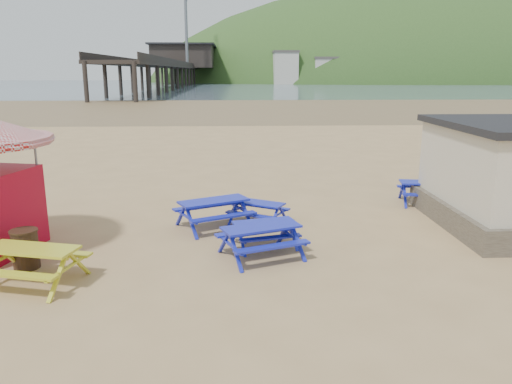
{
  "coord_description": "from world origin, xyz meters",
  "views": [
    {
      "loc": [
        0.57,
        -13.22,
        4.56
      ],
      "look_at": [
        1.23,
        1.5,
        1.0
      ],
      "focal_mm": 35.0,
      "sensor_mm": 36.0,
      "label": 1
    }
  ],
  "objects_px": {
    "picnic_table_blue_a": "(214,214)",
    "picnic_table_yellow": "(33,266)",
    "picnic_table_blue_b": "(258,213)",
    "litter_bin": "(25,249)"
  },
  "relations": [
    {
      "from": "picnic_table_blue_a",
      "to": "picnic_table_yellow",
      "type": "xyz_separation_m",
      "value": [
        -3.82,
        -3.93,
        -0.01
      ]
    },
    {
      "from": "picnic_table_blue_b",
      "to": "picnic_table_yellow",
      "type": "xyz_separation_m",
      "value": [
        -5.17,
        -4.32,
        0.09
      ]
    },
    {
      "from": "picnic_table_blue_a",
      "to": "picnic_table_yellow",
      "type": "distance_m",
      "value": 5.48
    },
    {
      "from": "picnic_table_yellow",
      "to": "litter_bin",
      "type": "relative_size",
      "value": 2.48
    },
    {
      "from": "picnic_table_blue_a",
      "to": "picnic_table_yellow",
      "type": "relative_size",
      "value": 1.09
    },
    {
      "from": "picnic_table_blue_b",
      "to": "picnic_table_yellow",
      "type": "distance_m",
      "value": 6.74
    },
    {
      "from": "picnic_table_blue_a",
      "to": "picnic_table_blue_b",
      "type": "bearing_deg",
      "value": -9.86
    },
    {
      "from": "picnic_table_blue_a",
      "to": "litter_bin",
      "type": "relative_size",
      "value": 2.7
    },
    {
      "from": "picnic_table_blue_b",
      "to": "litter_bin",
      "type": "relative_size",
      "value": 2.14
    },
    {
      "from": "litter_bin",
      "to": "picnic_table_yellow",
      "type": "bearing_deg",
      "value": -61.08
    }
  ]
}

